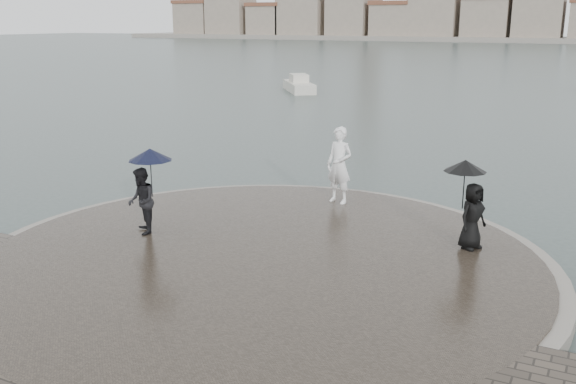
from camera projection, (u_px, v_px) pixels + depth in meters
The scene contains 7 objects.
ground at pixel (159, 340), 10.83m from camera, with size 400.00×400.00×0.00m, color #2B3835.
kerb_ring at pixel (261, 264), 13.80m from camera, with size 12.50×12.50×0.32m, color gray.
quay_tip at pixel (261, 263), 13.79m from camera, with size 11.90×11.90×0.36m, color #2D261E.
statue at pixel (339, 165), 17.46m from camera, with size 0.77×0.50×2.10m, color white.
visitor_left at pixel (144, 188), 14.87m from camera, with size 1.23×1.09×2.04m.
visitor_right at pixel (470, 200), 13.95m from camera, with size 1.09×0.99×1.95m.
far_skyline at pixel (565, 18), 150.46m from camera, with size 260.00×20.00×37.00m.
Camera 1 is at (6.38, -7.75, 5.23)m, focal length 40.00 mm.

